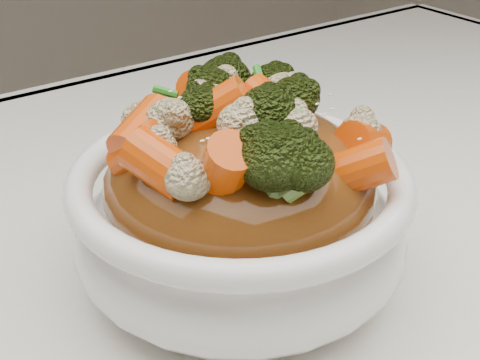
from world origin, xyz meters
TOP-DOWN VIEW (x-y plane):
  - tablecloth at (0.00, 0.00)m, footprint 1.20×0.80m
  - bowl at (0.02, 0.03)m, footprint 0.22×0.22m
  - sauce_base at (0.02, 0.03)m, footprint 0.17×0.17m
  - carrots at (0.02, 0.03)m, footprint 0.17×0.17m
  - broccoli at (0.02, 0.03)m, footprint 0.17×0.17m
  - cauliflower at (0.02, 0.03)m, footprint 0.17×0.17m
  - scallions at (0.02, 0.03)m, footprint 0.13×0.13m
  - sesame_seeds at (0.02, 0.03)m, footprint 0.15×0.15m

SIDE VIEW (x-z plane):
  - tablecloth at x=0.00m, z-range 0.71..0.75m
  - bowl at x=0.02m, z-range 0.75..0.83m
  - sauce_base at x=0.02m, z-range 0.77..0.86m
  - cauliflower at x=0.02m, z-range 0.85..0.88m
  - broccoli at x=0.02m, z-range 0.85..0.89m
  - carrots at x=0.02m, z-range 0.85..0.89m
  - scallions at x=0.02m, z-range 0.86..0.88m
  - sesame_seeds at x=0.02m, z-range 0.87..0.87m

